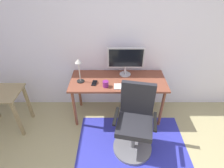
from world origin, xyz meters
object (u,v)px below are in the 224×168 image
object	(u,v)px
coffee_cup	(106,84)
keyboard	(129,87)
desk_lamp	(79,67)
monitor	(126,59)
cell_phone	(95,83)
computer_mouse	(152,86)
office_chair	(135,126)
desk	(118,84)
side_table	(0,99)

from	to	relation	value
coffee_cup	keyboard	bearing A→B (deg)	-2.27
coffee_cup	desk_lamp	size ratio (longest dim) A/B	0.24
monitor	cell_phone	world-z (taller)	monitor
computer_mouse	office_chair	world-z (taller)	office_chair
keyboard	office_chair	size ratio (longest dim) A/B	0.42
desk	cell_phone	distance (m)	0.38
monitor	office_chair	xyz separation A→B (m)	(0.09, -0.80, -0.60)
desk	office_chair	bearing A→B (deg)	-72.10
keyboard	cell_phone	world-z (taller)	keyboard
desk	coffee_cup	size ratio (longest dim) A/B	16.29
desk	desk_lamp	distance (m)	0.66
desk	office_chair	world-z (taller)	office_chair
coffee_cup	cell_phone	bearing A→B (deg)	154.22
side_table	monitor	bearing A→B (deg)	12.37
desk	coffee_cup	xyz separation A→B (m)	(-0.19, -0.17, 0.12)
monitor	keyboard	distance (m)	0.44
desk_lamp	office_chair	xyz separation A→B (m)	(0.78, -0.60, -0.57)
monitor	side_table	world-z (taller)	monitor
monitor	office_chair	bearing A→B (deg)	-83.49
computer_mouse	office_chair	bearing A→B (deg)	-121.25
desk_lamp	side_table	distance (m)	1.28
desk	computer_mouse	world-z (taller)	computer_mouse
coffee_cup	cell_phone	xyz separation A→B (m)	(-0.17, 0.08, -0.04)
office_chair	side_table	xyz separation A→B (m)	(-1.97, 0.39, 0.14)
computer_mouse	desk_lamp	bearing A→B (deg)	172.09
monitor	keyboard	bearing A→B (deg)	-84.21
desk	keyboard	bearing A→B (deg)	-50.66
desk	monitor	distance (m)	0.41
computer_mouse	desk_lamp	xyz separation A→B (m)	(-1.06, 0.15, 0.24)
keyboard	coffee_cup	bearing A→B (deg)	177.73
monitor	cell_phone	size ratio (longest dim) A/B	3.96
keyboard	desk_lamp	xyz separation A→B (m)	(-0.72, 0.14, 0.25)
computer_mouse	cell_phone	xyz separation A→B (m)	(-0.84, 0.10, -0.01)
computer_mouse	side_table	world-z (taller)	computer_mouse
monitor	computer_mouse	size ratio (longest dim) A/B	5.33
desk	computer_mouse	xyz separation A→B (m)	(0.49, -0.19, 0.09)
office_chair	side_table	distance (m)	2.01
office_chair	monitor	bearing A→B (deg)	107.73
cell_phone	side_table	world-z (taller)	cell_phone
desk	monitor	xyz separation A→B (m)	(0.12, 0.16, 0.36)
desk_lamp	side_table	size ratio (longest dim) A/B	0.55
coffee_cup	cell_phone	world-z (taller)	coffee_cup
office_chair	side_table	size ratio (longest dim) A/B	1.49
computer_mouse	coffee_cup	size ratio (longest dim) A/B	1.15
desk	coffee_cup	distance (m)	0.28
keyboard	coffee_cup	size ratio (longest dim) A/B	4.77
monitor	office_chair	distance (m)	1.00
monitor	desk_lamp	bearing A→B (deg)	-163.93
keyboard	coffee_cup	xyz separation A→B (m)	(-0.34, 0.01, 0.04)
keyboard	cell_phone	bearing A→B (deg)	169.28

